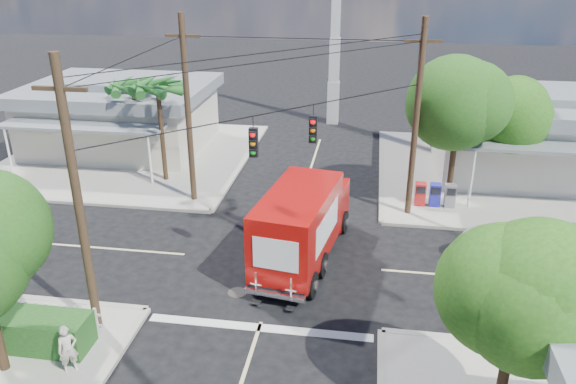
# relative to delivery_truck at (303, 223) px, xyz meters

# --- Properties ---
(ground) EXTENTS (120.00, 120.00, 0.00)m
(ground) POSITION_rel_delivery_truck_xyz_m (-0.84, -0.37, -1.62)
(ground) COLOR black
(ground) RESTS_ON ground
(sidewalk_ne) EXTENTS (14.12, 14.12, 0.14)m
(sidewalk_ne) POSITION_rel_delivery_truck_xyz_m (10.04, 10.50, -1.55)
(sidewalk_ne) COLOR #A7A196
(sidewalk_ne) RESTS_ON ground
(sidewalk_nw) EXTENTS (14.12, 14.12, 0.14)m
(sidewalk_nw) POSITION_rel_delivery_truck_xyz_m (-11.72, 10.50, -1.55)
(sidewalk_nw) COLOR #A7A196
(sidewalk_nw) RESTS_ON ground
(road_markings) EXTENTS (32.00, 32.00, 0.01)m
(road_markings) POSITION_rel_delivery_truck_xyz_m (-0.84, -1.85, -1.61)
(road_markings) COLOR beige
(road_markings) RESTS_ON ground
(building_ne) EXTENTS (11.80, 10.20, 4.50)m
(building_ne) POSITION_rel_delivery_truck_xyz_m (11.66, 11.59, 0.70)
(building_ne) COLOR silver
(building_ne) RESTS_ON sidewalk_ne
(building_nw) EXTENTS (10.80, 10.20, 4.30)m
(building_nw) POSITION_rel_delivery_truck_xyz_m (-12.84, 12.09, 0.60)
(building_nw) COLOR beige
(building_nw) RESTS_ON sidewalk_nw
(radio_tower) EXTENTS (0.80, 0.80, 17.00)m
(radio_tower) POSITION_rel_delivery_truck_xyz_m (-0.34, 19.63, 4.03)
(radio_tower) COLOR silver
(radio_tower) RESTS_ON ground
(tree_ne_front) EXTENTS (4.21, 4.14, 6.66)m
(tree_ne_front) POSITION_rel_delivery_truck_xyz_m (6.37, 6.38, 3.15)
(tree_ne_front) COLOR #422D1C
(tree_ne_front) RESTS_ON sidewalk_ne
(tree_ne_back) EXTENTS (3.77, 3.66, 5.82)m
(tree_ne_back) POSITION_rel_delivery_truck_xyz_m (8.97, 8.58, 2.57)
(tree_ne_back) COLOR #422D1C
(tree_ne_back) RESTS_ON sidewalk_ne
(tree_se) EXTENTS (3.67, 3.54, 5.62)m
(tree_se) POSITION_rel_delivery_truck_xyz_m (6.17, -7.62, 2.43)
(tree_se) COLOR #422D1C
(tree_se) RESTS_ON sidewalk_se
(palm_nw_front) EXTENTS (3.01, 3.08, 5.59)m
(palm_nw_front) POSITION_rel_delivery_truck_xyz_m (-8.34, 7.13, 3.43)
(palm_nw_front) COLOR #422D1C
(palm_nw_front) RESTS_ON sidewalk_nw
(palm_nw_back) EXTENTS (3.01, 3.08, 5.19)m
(palm_nw_back) POSITION_rel_delivery_truck_xyz_m (-10.34, 8.63, 3.06)
(palm_nw_back) COLOR #422D1C
(palm_nw_back) RESTS_ON sidewalk_nw
(utility_poles) EXTENTS (12.00, 10.68, 9.00)m
(utility_poles) POSITION_rel_delivery_truck_xyz_m (-2.42, 1.23, 3.06)
(utility_poles) COLOR #473321
(utility_poles) RESTS_ON ground
(picket_fence) EXTENTS (5.94, 0.06, 1.00)m
(picket_fence) POSITION_rel_delivery_truck_xyz_m (-8.64, -5.97, -0.93)
(picket_fence) COLOR silver
(picket_fence) RESTS_ON sidewalk_sw
(vending_boxes) EXTENTS (1.90, 0.50, 1.10)m
(vending_boxes) POSITION_rel_delivery_truck_xyz_m (5.66, 5.83, -0.93)
(vending_boxes) COLOR red
(vending_boxes) RESTS_ON sidewalk_ne
(delivery_truck) EXTENTS (3.33, 7.59, 3.18)m
(delivery_truck) POSITION_rel_delivery_truck_xyz_m (0.00, 0.00, 0.00)
(delivery_truck) COLOR black
(delivery_truck) RESTS_ON ground
(parked_car) EXTENTS (6.63, 4.52, 1.69)m
(parked_car) POSITION_rel_delivery_truck_xyz_m (9.44, 1.11, -0.77)
(parked_car) COLOR silver
(parked_car) RESTS_ON ground
(pedestrian) EXTENTS (0.66, 0.64, 1.53)m
(pedestrian) POSITION_rel_delivery_truck_xyz_m (-5.84, -7.68, -0.71)
(pedestrian) COLOR beige
(pedestrian) RESTS_ON sidewalk_sw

